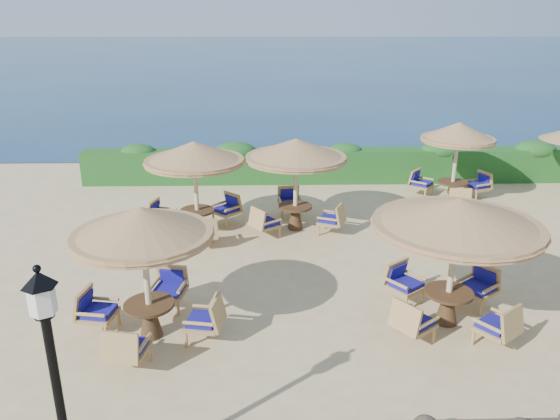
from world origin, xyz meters
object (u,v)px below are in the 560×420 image
(cafe_set_3, at_px, (195,169))
(cafe_set_5, at_px, (457,149))
(cafe_set_0, at_px, (144,252))
(cafe_set_1, at_px, (456,235))
(lamp_post, at_px, (60,405))
(cafe_set_4, at_px, (296,164))

(cafe_set_3, height_order, cafe_set_5, same)
(cafe_set_0, distance_m, cafe_set_1, 5.87)
(cafe_set_0, bearing_deg, lamp_post, -92.93)
(lamp_post, relative_size, cafe_set_1, 1.01)
(cafe_set_4, bearing_deg, cafe_set_3, -173.98)
(cafe_set_0, distance_m, cafe_set_4, 6.29)
(lamp_post, height_order, cafe_set_0, lamp_post)
(cafe_set_0, height_order, cafe_set_4, same)
(cafe_set_1, height_order, cafe_set_4, same)
(cafe_set_1, bearing_deg, cafe_set_3, 138.82)
(lamp_post, distance_m, cafe_set_1, 7.38)
(cafe_set_3, relative_size, cafe_set_4, 0.99)
(cafe_set_3, distance_m, cafe_set_4, 2.79)
(cafe_set_1, bearing_deg, cafe_set_5, 71.49)
(cafe_set_3, bearing_deg, lamp_post, -93.11)
(lamp_post, relative_size, cafe_set_5, 1.21)
(cafe_set_0, relative_size, cafe_set_5, 1.05)
(cafe_set_0, height_order, cafe_set_1, same)
(cafe_set_0, relative_size, cafe_set_4, 1.01)
(cafe_set_0, bearing_deg, cafe_set_4, 60.85)
(cafe_set_0, xyz_separation_m, cafe_set_5, (8.32, 7.71, 0.01))
(cafe_set_1, height_order, cafe_set_3, same)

